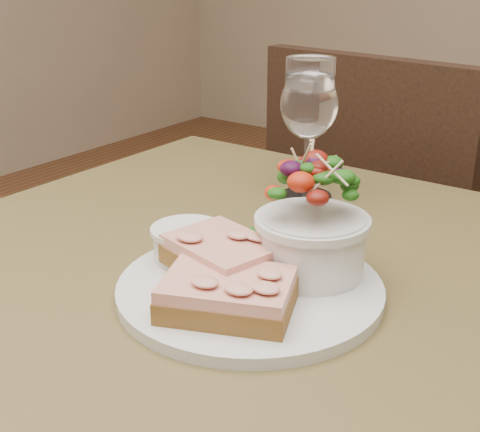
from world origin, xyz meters
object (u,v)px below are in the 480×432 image
Objects in this scene: cafe_table at (242,355)px; wine_glass at (309,109)px; salad_bowl at (312,218)px; sandwich_back at (222,254)px; sandwich_front at (228,294)px; dinner_plate at (250,289)px; ramekin at (188,241)px; chair_far at (392,328)px.

wine_glass reaches higher than cafe_table.
sandwich_back is at bearing -139.50° from salad_bowl.
sandwich_front is (0.05, -0.09, 0.13)m from cafe_table.
sandwich_front is (0.01, -0.05, 0.02)m from dinner_plate.
ramekin reaches higher than dinner_plate.
salad_bowl is (0.07, 0.02, 0.17)m from cafe_table.
wine_glass reaches higher than sandwich_back.
cafe_table is 0.16m from sandwich_front.
sandwich_back is (0.00, -0.04, 0.14)m from cafe_table.
sandwich_front is 1.96× the size of ramekin.
chair_far is 5.14× the size of wine_glass.
dinner_plate is at bearing -44.61° from cafe_table.
sandwich_back reaches higher than ramekin.
salad_bowl is (0.04, 0.06, 0.07)m from dinner_plate.
dinner_plate is 0.31m from wine_glass.
dinner_plate is at bearing 81.95° from sandwich_front.
chair_far is at bearing 104.22° from salad_bowl.
cafe_table is 0.33m from wine_glass.
ramekin is (-0.09, 0.01, 0.03)m from dinner_plate.
wine_glass is (-0.07, 0.27, 0.09)m from sandwich_back.
wine_glass is at bearing 92.56° from ramekin.
chair_far is 0.89m from salad_bowl.
ramekin is 0.28m from wine_glass.
cafe_table is at bearing 96.24° from sandwich_front.
sandwich_back reaches higher than dinner_plate.
salad_bowl is (0.07, 0.06, 0.04)m from sandwich_back.
cafe_table is 0.15m from ramekin.
dinner_plate is 2.11× the size of sandwich_back.
cafe_table is at bearing 104.43° from chair_far.
salad_bowl is at bearing 21.26° from ramekin.
chair_far is at bearing 95.07° from wine_glass.
dinner_plate is 2.06× the size of salad_bowl.
sandwich_back is 1.74× the size of ramekin.
salad_bowl reaches higher than dinner_plate.
wine_glass reaches higher than sandwich_front.
sandwich_back reaches higher than cafe_table.
ramekin is (-0.05, 0.01, -0.00)m from sandwich_back.
sandwich_back is at bearing -76.52° from wine_glass.
cafe_table is 4.57× the size of wine_glass.
chair_far is 0.90m from sandwich_back.
chair_far is 0.89m from ramekin.
cafe_table is 0.12m from dinner_plate.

